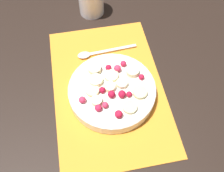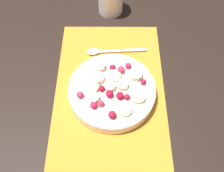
% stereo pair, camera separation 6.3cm
% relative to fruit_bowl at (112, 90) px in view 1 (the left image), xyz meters
% --- Properties ---
extents(ground_plane, '(3.00, 3.00, 0.00)m').
position_rel_fruit_bowl_xyz_m(ground_plane, '(0.02, 0.01, -0.03)').
color(ground_plane, black).
extents(placemat, '(0.45, 0.29, 0.01)m').
position_rel_fruit_bowl_xyz_m(placemat, '(0.02, 0.01, -0.02)').
color(placemat, orange).
rests_on(placemat, ground_plane).
extents(fruit_bowl, '(0.23, 0.23, 0.05)m').
position_rel_fruit_bowl_xyz_m(fruit_bowl, '(0.00, 0.00, 0.00)').
color(fruit_bowl, white).
rests_on(fruit_bowl, placemat).
extents(spoon, '(0.03, 0.18, 0.01)m').
position_rel_fruit_bowl_xyz_m(spoon, '(0.15, 0.02, -0.02)').
color(spoon, silver).
rests_on(spoon, placemat).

